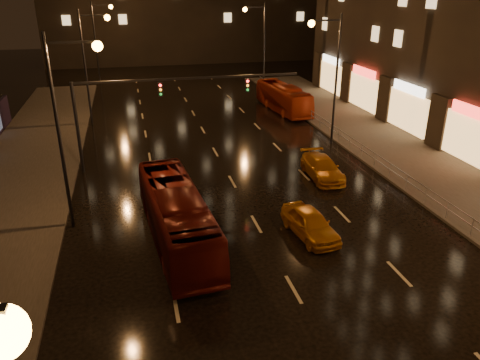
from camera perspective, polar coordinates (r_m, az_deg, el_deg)
The scene contains 9 objects.
ground at distance 34.28m, azimuth -2.41°, elevation 2.35°, with size 140.00×140.00×0.00m, color black.
sidewalk_left at distance 30.03m, azimuth -26.56°, elevation -3.13°, with size 7.00×70.00×0.15m, color #38332D.
sidewalk_right at distance 35.05m, azimuth 21.52°, elevation 1.31°, with size 7.00×70.00×0.15m, color #38332D.
traffic_signal at distance 32.37m, azimuth -11.49°, elevation 9.44°, with size 15.31×0.32×6.20m.
railing_right at distance 35.49m, azimuth 14.64°, elevation 3.87°, with size 0.05×56.00×1.00m.
bus_red at distance 23.35m, azimuth -7.74°, elevation -4.30°, with size 2.41×10.28×2.86m, color #57100C.
bus_curb at distance 47.94m, azimuth 5.29°, elevation 9.93°, with size 2.23×9.55×2.66m, color #AA2F11.
taxi_near at distance 24.21m, azimuth 8.54°, elevation -5.24°, with size 1.67×4.16×1.42m, color #BE7211.
taxi_far at distance 31.56m, azimuth 10.00°, elevation 1.47°, with size 1.90×4.67×1.36m, color #C37212.
Camera 1 is at (-6.05, -11.52, 12.03)m, focal length 35.00 mm.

